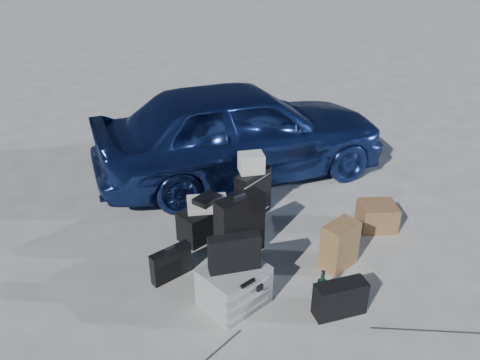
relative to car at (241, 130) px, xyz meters
name	(u,v)px	position (x,y,z in m)	size (l,w,h in m)	color
ground	(290,286)	(-0.76, -2.10, -0.62)	(60.00, 60.00, 0.00)	silver
car	(241,130)	(0.00, 0.00, 0.00)	(1.46, 3.63, 1.24)	navy
pelican_case	(234,286)	(-1.30, -2.03, -0.44)	(0.51, 0.41, 0.37)	#A2A5A7
laptop_bag	(234,253)	(-1.30, -2.04, -0.09)	(0.42, 0.11, 0.32)	black
briefcase	(171,263)	(-1.61, -1.44, -0.47)	(0.39, 0.09, 0.31)	black
suitcase_left	(240,226)	(-0.90, -1.45, -0.30)	(0.49, 0.18, 0.63)	black
suitcase_right	(253,194)	(-0.42, -0.94, -0.34)	(0.46, 0.17, 0.55)	black
white_carton	(251,163)	(-0.44, -0.92, 0.03)	(0.26, 0.20, 0.20)	silver
duffel_bag	(208,220)	(-1.00, -0.99, -0.46)	(0.64, 0.27, 0.32)	black
flat_box_white	(207,204)	(-1.00, -0.98, -0.26)	(0.41, 0.31, 0.07)	silver
flat_box_black	(207,199)	(-1.01, -0.99, -0.20)	(0.25, 0.18, 0.05)	black
kraft_bag	(340,245)	(-0.20, -2.09, -0.39)	(0.34, 0.20, 0.45)	#9C7344
cardboard_box	(377,216)	(0.59, -1.81, -0.48)	(0.37, 0.33, 0.28)	#976842
messenger_bag	(340,299)	(-0.62, -2.58, -0.47)	(0.43, 0.16, 0.30)	black
green_bottle	(322,288)	(-0.68, -2.41, -0.46)	(0.08, 0.08, 0.33)	#0E301D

